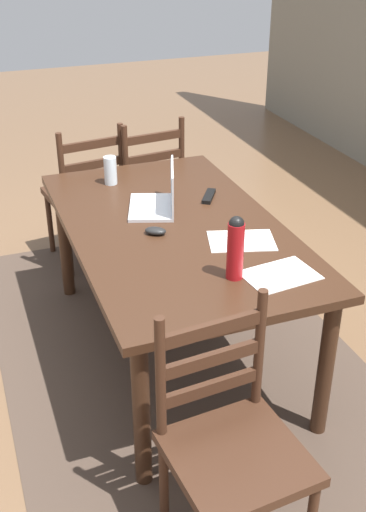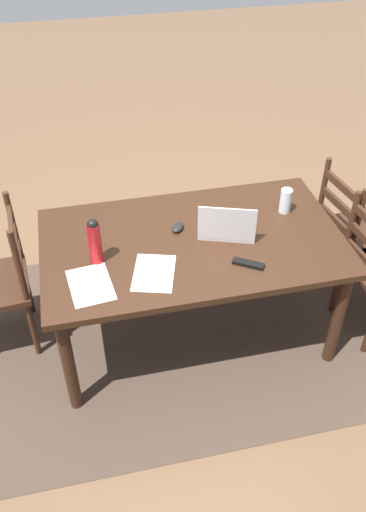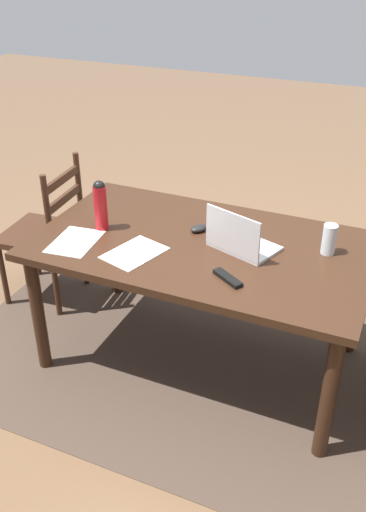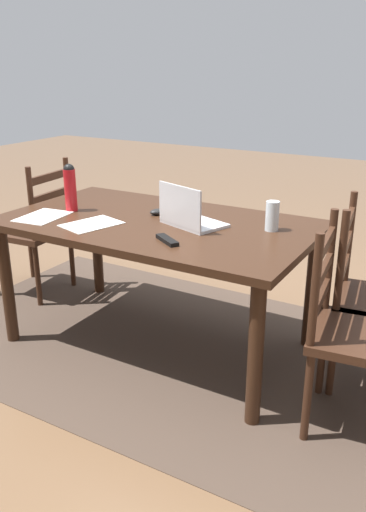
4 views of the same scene
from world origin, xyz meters
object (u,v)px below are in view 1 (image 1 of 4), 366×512
(chair_left_near, at_px, (86,196))
(water_bottle, at_px, (235,247))
(laptop, at_px, (161,198))
(drinking_glass, at_px, (110,170))
(chair_left_far, at_px, (145,188))
(dining_table, at_px, (174,241))
(computer_mouse, at_px, (155,231))
(chair_right_near, at_px, (231,447))
(tv_remote, at_px, (209,196))

(chair_left_near, bearing_deg, water_bottle, 8.72)
(chair_left_near, height_order, water_bottle, water_bottle)
(laptop, bearing_deg, drinking_glass, -159.69)
(chair_left_far, height_order, drinking_glass, chair_left_far)
(dining_table, xyz_separation_m, laptop, (-0.20, 0.00, 0.14))
(chair_left_far, bearing_deg, drinking_glass, -33.29)
(dining_table, relative_size, drinking_glass, 11.10)
(chair_left_near, relative_size, computer_mouse, 9.50)
(drinking_glass, bearing_deg, laptop, 20.31)
(laptop, bearing_deg, chair_left_near, -168.54)
(water_bottle, height_order, computer_mouse, water_bottle)
(water_bottle, distance_m, drinking_glass, 1.17)
(chair_right_near, height_order, tv_remote, chair_right_near)
(drinking_glass, bearing_deg, tv_remote, 49.41)
(chair_right_near, relative_size, tv_remote, 5.59)
(laptop, bearing_deg, computer_mouse, -23.56)
(chair_left_far, relative_size, laptop, 2.54)
(dining_table, xyz_separation_m, chair_left_near, (-1.14, -0.19, -0.20))
(chair_right_near, relative_size, laptop, 2.54)
(chair_left_near, distance_m, laptop, 1.02)
(chair_left_far, height_order, computer_mouse, chair_left_far)
(water_bottle, relative_size, computer_mouse, 2.74)
(chair_left_near, height_order, computer_mouse, chair_left_near)
(chair_left_far, distance_m, chair_right_near, 2.31)
(drinking_glass, height_order, computer_mouse, drinking_glass)
(dining_table, distance_m, chair_right_near, 1.17)
(drinking_glass, relative_size, tv_remote, 0.90)
(chair_left_near, bearing_deg, tv_remote, 27.45)
(laptop, distance_m, drinking_glass, 0.43)
(chair_left_near, bearing_deg, chair_right_near, -0.23)
(computer_mouse, bearing_deg, water_bottle, 53.07)
(chair_left_near, bearing_deg, computer_mouse, 3.70)
(water_bottle, distance_m, computer_mouse, 0.53)
(chair_right_near, relative_size, drinking_glass, 6.20)
(chair_left_far, xyz_separation_m, chair_left_near, (-0.00, -0.39, 0.00))
(chair_left_near, relative_size, water_bottle, 3.47)
(tv_remote, bearing_deg, drinking_glass, 172.02)
(chair_right_near, distance_m, tv_remote, 1.49)
(chair_left_near, relative_size, laptop, 2.54)
(tv_remote, bearing_deg, dining_table, -106.80)
(laptop, bearing_deg, dining_table, -0.14)
(tv_remote, bearing_deg, water_bottle, -72.41)
(chair_left_far, relative_size, water_bottle, 3.47)
(chair_left_far, distance_m, water_bottle, 1.74)
(dining_table, relative_size, water_bottle, 6.20)
(drinking_glass, bearing_deg, chair_left_near, -175.69)
(water_bottle, bearing_deg, laptop, -174.81)
(chair_left_far, height_order, chair_right_near, same)
(computer_mouse, bearing_deg, chair_right_near, 27.92)
(laptop, relative_size, computer_mouse, 3.75)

